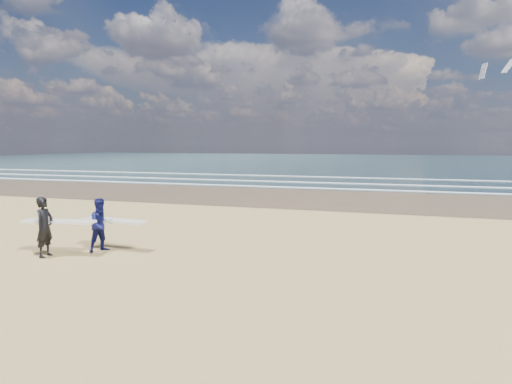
% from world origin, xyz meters
% --- Properties ---
extents(ocean, '(220.00, 100.00, 0.02)m').
position_xyz_m(ocean, '(20.00, 72.00, 0.01)').
color(ocean, '#172D34').
rests_on(ocean, ground).
extents(surfer_near, '(2.26, 1.14, 1.79)m').
position_xyz_m(surfer_near, '(-1.34, 0.44, 0.91)').
color(surfer_near, black).
rests_on(surfer_near, ground).
extents(surfer_far, '(2.23, 1.18, 1.66)m').
position_xyz_m(surfer_far, '(-0.19, 1.53, 0.84)').
color(surfer_far, '#0B0E41').
rests_on(surfer_far, ground).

